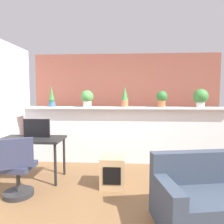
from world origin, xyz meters
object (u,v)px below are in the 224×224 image
(couch, at_px, (221,199))
(potted_plant_4, at_px, (201,97))
(potted_plant_1, at_px, (87,98))
(potted_plant_2, at_px, (125,97))
(side_cube_shelf, at_px, (113,171))
(tv_monitor, at_px, (37,128))
(desk, at_px, (32,143))
(office_chair, at_px, (18,172))
(potted_plant_3, at_px, (162,98))
(potted_plant_0, at_px, (52,98))

(couch, bearing_deg, potted_plant_4, 78.03)
(potted_plant_1, xyz_separation_m, potted_plant_2, (0.82, 0.06, 0.02))
(potted_plant_4, relative_size, side_cube_shelf, 0.77)
(side_cube_shelf, bearing_deg, couch, -33.89)
(tv_monitor, xyz_separation_m, side_cube_shelf, (1.39, -0.28, -0.67))
(desk, distance_m, office_chair, 0.73)
(couch, bearing_deg, side_cube_shelf, 146.11)
(potted_plant_4, height_order, couch, potted_plant_4)
(potted_plant_3, bearing_deg, couch, -80.07)
(potted_plant_0, bearing_deg, desk, -92.06)
(potted_plant_4, relative_size, office_chair, 0.42)
(couch, bearing_deg, potted_plant_1, 133.72)
(potted_plant_3, xyz_separation_m, side_cube_shelf, (-0.98, -1.19, -1.19))
(potted_plant_0, bearing_deg, potted_plant_2, 2.31)
(tv_monitor, xyz_separation_m, couch, (2.74, -1.18, -0.63))
(potted_plant_3, bearing_deg, side_cube_shelf, -129.58)
(potted_plant_1, height_order, potted_plant_4, potted_plant_4)
(potted_plant_4, xyz_separation_m, side_cube_shelf, (-1.79, -1.19, -1.21))
(potted_plant_1, height_order, tv_monitor, potted_plant_1)
(potted_plant_4, relative_size, desk, 0.35)
(potted_plant_1, relative_size, potted_plant_2, 0.82)
(side_cube_shelf, bearing_deg, tv_monitor, 168.62)
(potted_plant_0, distance_m, potted_plant_4, 3.20)
(potted_plant_0, relative_size, potted_plant_1, 1.26)
(potted_plant_2, distance_m, desk, 2.09)
(potted_plant_0, bearing_deg, couch, -36.75)
(office_chair, xyz_separation_m, couch, (2.71, -0.43, -0.11))
(potted_plant_0, relative_size, desk, 0.41)
(potted_plant_0, height_order, office_chair, potted_plant_0)
(desk, distance_m, couch, 3.03)
(potted_plant_0, bearing_deg, office_chair, -88.34)
(tv_monitor, bearing_deg, potted_plant_4, 15.95)
(side_cube_shelf, height_order, couch, couch)
(potted_plant_1, height_order, couch, potted_plant_1)
(desk, relative_size, office_chair, 1.21)
(potted_plant_4, bearing_deg, potted_plant_2, 178.80)
(side_cube_shelf, bearing_deg, potted_plant_0, 140.72)
(office_chair, height_order, side_cube_shelf, office_chair)
(desk, bearing_deg, potted_plant_4, 16.97)
(potted_plant_1, relative_size, office_chair, 0.40)
(potted_plant_3, relative_size, tv_monitor, 0.72)
(potted_plant_0, xyz_separation_m, potted_plant_4, (3.20, 0.03, 0.03))
(potted_plant_2, relative_size, potted_plant_3, 1.28)
(tv_monitor, xyz_separation_m, office_chair, (0.02, -0.75, -0.53))
(potted_plant_3, distance_m, tv_monitor, 2.59)
(tv_monitor, relative_size, side_cube_shelf, 0.95)
(potted_plant_4, height_order, side_cube_shelf, potted_plant_4)
(potted_plant_3, bearing_deg, desk, -157.90)
(desk, bearing_deg, office_chair, -83.07)
(office_chair, distance_m, couch, 2.75)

